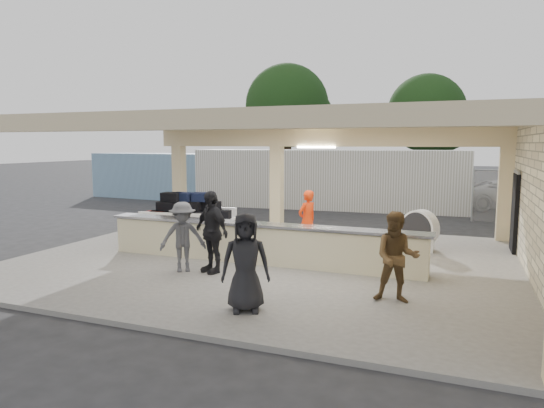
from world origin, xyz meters
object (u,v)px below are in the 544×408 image
at_px(passenger_b, 211,232).
at_px(passenger_c, 183,237).
at_px(luggage_cart, 188,214).
at_px(drum_fan, 420,229).
at_px(passenger_a, 397,257).
at_px(car_dark, 457,189).
at_px(passenger_d, 246,262).
at_px(container_blue, 173,176).
at_px(baggage_handler, 307,220).
at_px(container_white, 327,179).
at_px(baggage_counter, 258,243).
at_px(car_white_a, 514,195).

height_order(passenger_b, passenger_c, passenger_b).
distance_m(luggage_cart, drum_fan, 6.69).
distance_m(drum_fan, passenger_a, 4.68).
bearing_deg(car_dark, passenger_d, -176.50).
distance_m(car_dark, container_blue, 15.23).
xyz_separation_m(passenger_c, passenger_d, (2.42, -1.88, 0.06)).
relative_size(baggage_handler, passenger_d, 0.96).
bearing_deg(passenger_d, car_dark, 56.28).
bearing_deg(passenger_b, container_white, 118.59).
bearing_deg(passenger_d, baggage_counter, 85.09).
distance_m(passenger_b, container_white, 12.65).
xyz_separation_m(baggage_counter, passenger_d, (1.15, -3.25, 0.37)).
bearing_deg(car_dark, passenger_b, 176.96).
distance_m(passenger_d, car_white_a, 17.94).
bearing_deg(passenger_c, passenger_d, -71.80).
xyz_separation_m(drum_fan, passenger_b, (-4.20, -4.05, 0.33)).
height_order(luggage_cart, passenger_d, passenger_d).
bearing_deg(passenger_a, car_white_a, 71.91).
distance_m(baggage_handler, passenger_b, 3.24).
bearing_deg(container_white, baggage_counter, -87.18).
bearing_deg(container_blue, container_white, 0.01).
bearing_deg(container_blue, baggage_counter, -45.98).
height_order(passenger_a, car_dark, passenger_a).
bearing_deg(passenger_c, container_blue, 89.71).
bearing_deg(baggage_counter, luggage_cart, 150.02).
bearing_deg(passenger_c, luggage_cart, 85.34).
distance_m(baggage_counter, passenger_c, 1.89).
bearing_deg(car_white_a, passenger_c, 135.39).
bearing_deg(container_white, baggage_handler, -81.92).
relative_size(passenger_b, container_white, 0.15).
distance_m(baggage_counter, luggage_cart, 3.50).
xyz_separation_m(luggage_cart, passenger_b, (2.39, -2.94, 0.12)).
height_order(luggage_cart, container_blue, container_blue).
relative_size(baggage_handler, car_white_a, 0.35).
distance_m(baggage_counter, container_white, 11.52).
bearing_deg(passenger_c, baggage_handler, 23.70).
relative_size(luggage_cart, passenger_b, 1.43).
relative_size(passenger_a, car_white_a, 0.35).
relative_size(passenger_a, car_dark, 0.43).
distance_m(passenger_a, container_white, 14.11).
relative_size(container_white, container_blue, 1.32).
relative_size(drum_fan, car_white_a, 0.24).
bearing_deg(container_white, drum_fan, -64.04).
distance_m(passenger_c, car_dark, 18.68).
bearing_deg(car_white_a, passenger_a, 151.57).
distance_m(passenger_a, container_blue, 19.47).
distance_m(baggage_counter, container_blue, 15.75).
height_order(drum_fan, container_blue, container_blue).
bearing_deg(car_white_a, luggage_cart, 124.24).
bearing_deg(passenger_b, passenger_d, -23.51).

